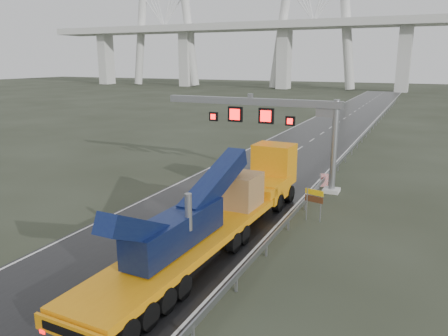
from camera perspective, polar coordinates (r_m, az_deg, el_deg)
The scene contains 7 objects.
ground at distance 22.35m, azimuth -14.40°, elevation -13.24°, with size 400.00×400.00×0.00m, color #282C1F.
road at distance 57.57m, azimuth 11.41°, elevation 3.58°, with size 11.00×200.00×0.02m, color black.
guardrail at distance 46.65m, azimuth 15.82°, elevation 1.82°, with size 0.20×140.00×1.40m, color gray, non-canonical shape.
sign_gantry at distance 35.19m, azimuth 6.65°, elevation 6.58°, with size 14.90×1.20×7.42m.
heavy_haul_truck at distance 25.59m, azimuth 0.58°, elevation -4.55°, with size 3.78×21.35×4.99m.
exit_sign_pair at distance 28.30m, azimuth 11.67°, elevation -3.95°, with size 1.23×0.35×2.15m.
striped_barrier at distance 36.58m, azimuth 12.94°, elevation -1.55°, with size 0.61×0.33×1.03m, color red.
Camera 1 is at (12.98, -15.19, 10.02)m, focal length 35.00 mm.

